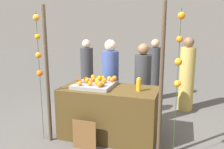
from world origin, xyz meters
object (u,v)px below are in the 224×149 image
(chalkboard_sign, at_px, (84,135))
(orange_1, at_px, (97,80))
(vendor_left, at_px, (110,84))
(vendor_right, at_px, (142,87))
(orange_0, at_px, (86,79))
(stall_counter, at_px, (109,112))
(juice_bottle, at_px, (139,85))

(chalkboard_sign, bearing_deg, orange_1, 91.43)
(vendor_left, height_order, vendor_right, vendor_left)
(orange_1, xyz_separation_m, vendor_left, (0.04, 0.62, -0.21))
(orange_0, relative_size, chalkboard_sign, 0.18)
(orange_0, bearing_deg, stall_counter, -8.59)
(orange_0, distance_m, vendor_right, 1.12)
(juice_bottle, relative_size, chalkboard_sign, 0.45)
(orange_1, relative_size, chalkboard_sign, 0.17)
(vendor_right, bearing_deg, vendor_left, -177.42)
(chalkboard_sign, xyz_separation_m, vendor_left, (0.02, 1.23, 0.52))
(juice_bottle, bearing_deg, vendor_right, 95.28)
(stall_counter, relative_size, orange_1, 19.38)
(vendor_right, bearing_deg, orange_0, -143.31)
(juice_bottle, distance_m, vendor_right, 0.79)
(stall_counter, bearing_deg, orange_1, 163.66)
(vendor_left, bearing_deg, chalkboard_sign, -90.94)
(juice_bottle, bearing_deg, stall_counter, 176.61)
(vendor_left, xyz_separation_m, vendor_right, (0.63, 0.03, -0.03))
(stall_counter, height_order, orange_0, orange_0)
(chalkboard_sign, relative_size, vendor_left, 0.30)
(stall_counter, relative_size, chalkboard_sign, 3.34)
(orange_1, relative_size, juice_bottle, 0.38)
(chalkboard_sign, xyz_separation_m, vendor_right, (0.65, 1.26, 0.49))
(stall_counter, xyz_separation_m, vendor_right, (0.43, 0.72, 0.29))
(orange_1, xyz_separation_m, juice_bottle, (0.74, -0.10, 0.00))
(orange_1, distance_m, juice_bottle, 0.74)
(stall_counter, distance_m, orange_0, 0.70)
(orange_0, bearing_deg, juice_bottle, -5.86)
(juice_bottle, xyz_separation_m, vendor_right, (-0.07, 0.75, -0.24))
(stall_counter, bearing_deg, juice_bottle, -3.39)
(stall_counter, height_order, orange_1, orange_1)
(stall_counter, relative_size, vendor_left, 1.00)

